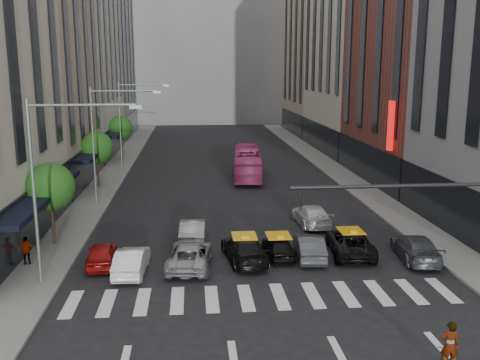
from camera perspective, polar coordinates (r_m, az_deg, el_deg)
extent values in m
plane|color=black|center=(24.40, 3.41, -13.77)|extent=(160.00, 160.00, 0.00)
cube|color=slate|center=(53.42, -13.79, 0.18)|extent=(3.00, 96.00, 0.15)
cube|color=slate|center=(54.85, 10.69, 0.62)|extent=(3.00, 96.00, 0.15)
cube|color=tan|center=(51.60, -20.99, 12.69)|extent=(8.00, 16.00, 24.00)
cube|color=beige|center=(69.51, -17.24, 17.48)|extent=(8.00, 20.00, 36.00)
cube|color=gray|center=(87.93, -14.52, 14.36)|extent=(8.00, 18.00, 30.00)
cube|color=brown|center=(52.90, 18.06, 13.93)|extent=(8.00, 18.00, 26.00)
cube|color=tan|center=(89.18, 8.31, 13.92)|extent=(8.00, 18.00, 28.00)
cube|color=gray|center=(107.07, -3.46, 15.79)|extent=(30.00, 10.00, 36.00)
cylinder|color=black|center=(34.01, -19.35, -3.87)|extent=(0.18, 0.18, 3.15)
sphere|color=#1D4F16|center=(33.56, -19.57, -0.69)|extent=(2.88, 2.88, 2.88)
cylinder|color=black|center=(49.28, -14.91, 1.12)|extent=(0.18, 0.18, 3.15)
sphere|color=#1D4F16|center=(48.97, -15.03, 3.35)|extent=(2.88, 2.88, 2.88)
cylinder|color=black|center=(64.91, -12.59, 3.73)|extent=(0.18, 0.18, 3.15)
sphere|color=#1D4F16|center=(64.67, -12.66, 5.43)|extent=(2.88, 2.88, 2.88)
cylinder|color=gray|center=(27.49, -21.12, -1.34)|extent=(0.16, 0.16, 9.00)
cylinder|color=gray|center=(26.31, -16.52, 7.68)|extent=(5.00, 0.12, 0.12)
cube|color=gray|center=(25.95, -11.04, 7.67)|extent=(0.60, 0.25, 0.18)
cylinder|color=gray|center=(42.85, -15.38, 3.50)|extent=(0.16, 0.16, 9.00)
cylinder|color=gray|center=(42.10, -12.30, 9.26)|extent=(5.00, 0.12, 0.12)
cube|color=gray|center=(41.87, -8.85, 9.24)|extent=(0.60, 0.25, 0.18)
cylinder|color=gray|center=(58.55, -12.67, 5.77)|extent=(0.16, 0.16, 9.00)
cylinder|color=gray|center=(58.00, -10.37, 9.97)|extent=(5.00, 0.12, 0.12)
cube|color=gray|center=(57.84, -7.87, 9.94)|extent=(0.60, 0.25, 0.18)
cylinder|color=black|center=(23.06, 17.61, -0.58)|extent=(10.00, 0.16, 0.16)
imported|color=black|center=(21.84, 6.57, -2.11)|extent=(0.13, 0.16, 0.80)
cube|color=red|center=(44.93, 15.78, 5.59)|extent=(0.30, 0.70, 4.00)
imported|color=#9C0F0E|center=(30.26, -14.53, -7.63)|extent=(1.81, 3.93, 1.30)
imported|color=silver|center=(28.79, -11.48, -8.43)|extent=(1.66, 4.22, 1.37)
imported|color=#9C9BA1|center=(29.18, -5.37, -7.97)|extent=(2.75, 5.09, 1.36)
imported|color=black|center=(29.95, 0.46, -7.32)|extent=(2.58, 5.12, 1.42)
imported|color=black|center=(30.64, 4.10, -7.08)|extent=(1.63, 3.71, 1.24)
imported|color=#3B3C42|center=(30.60, 7.39, -7.06)|extent=(1.76, 4.24, 1.36)
imported|color=black|center=(31.66, 11.66, -6.54)|extent=(2.79, 5.18, 1.38)
imported|color=#414448|center=(31.73, 18.23, -6.86)|extent=(2.52, 4.99, 1.39)
imported|color=gray|center=(33.25, -5.03, -5.39)|extent=(1.75, 4.45, 1.44)
imported|color=silver|center=(36.99, 7.60, -3.71)|extent=(2.21, 4.88, 1.39)
imported|color=#BF3879|center=(52.30, 0.79, 1.84)|extent=(3.40, 10.74, 2.94)
imported|color=gray|center=(20.44, 21.59, -14.65)|extent=(0.71, 0.53, 1.76)
imported|color=gray|center=(31.17, -21.81, -7.00)|extent=(0.97, 0.53, 1.56)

